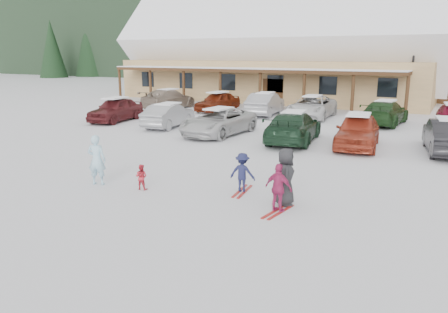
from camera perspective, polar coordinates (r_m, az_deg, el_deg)
The scene contains 23 objects.
ground at distance 13.66m, azimuth -3.12°, elevation -4.80°, with size 160.00×160.00×0.00m, color white.
day_lodge at distance 42.09m, azimuth 6.53°, elevation 12.82°, with size 29.12×12.50×10.38m.
lamp_post at distance 35.88m, azimuth 23.49°, elevation 11.47°, with size 0.50×0.25×6.70m.
conifer_0 at distance 52.58m, azimuth -10.54°, elevation 14.67°, with size 4.40×4.40×10.20m.
conifer_2 at distance 64.63m, azimuth -6.55°, elevation 15.53°, with size 5.28×5.28×12.24m.
adult_skier at distance 14.92m, azimuth -16.28°, elevation -0.43°, with size 0.61×0.40×1.67m, color #A8D8EC.
toddler_red at distance 14.15m, azimuth -10.75°, elevation -2.63°, with size 0.40×0.31×0.83m, color red.
child_navy at distance 13.62m, azimuth 2.42°, elevation -2.11°, with size 0.80×0.46×1.25m, color #191D42.
skis_child_navy at distance 13.79m, azimuth 2.40°, elevation -4.55°, with size 0.20×1.40×0.03m, color #A11A17.
child_magenta at distance 11.94m, azimuth 7.14°, elevation -4.13°, with size 0.80×0.33×1.37m, color #AC285D.
skis_child_magenta at distance 12.15m, azimuth 7.05°, elevation -7.15°, with size 0.20×1.40×0.03m, color #A11A17.
bystander_dark at distance 12.50m, azimuth 8.03°, elevation -2.65°, with size 0.81×0.53×1.67m, color #252527.
parked_car_0 at distance 28.86m, azimuth -13.96°, elevation 5.97°, with size 1.77×4.40×1.50m, color maroon.
parked_car_1 at distance 25.97m, azimuth -7.27°, elevation 5.35°, with size 1.47×4.21×1.39m, color #98999C.
parked_car_2 at distance 23.29m, azimuth -0.70°, elevation 4.58°, with size 2.35×5.10×1.42m, color silver.
parked_car_3 at distance 21.60m, azimuth 9.07°, elevation 3.84°, with size 2.10×5.17×1.50m, color #1A3722.
parked_car_4 at distance 21.03m, azimuth 17.06°, elevation 3.23°, with size 1.82×4.53×1.54m, color #AA3A23.
parked_car_5 at distance 21.19m, azimuth 27.18°, elevation 2.37°, with size 1.61×4.61×1.52m, color black.
parked_car_7 at distance 34.69m, azimuth -7.25°, elevation 7.46°, with size 2.15×5.28×1.53m, color gray.
parked_car_8 at distance 32.87m, azimuth -0.84°, elevation 7.16°, with size 1.70×4.23×1.44m, color maroon.
parked_car_9 at distance 31.05m, azimuth 5.41°, elevation 6.86°, with size 1.66×4.75×1.56m, color #9D9DA2.
parked_car_10 at distance 30.01m, azimuth 11.42°, elevation 6.36°, with size 2.48×5.38×1.49m, color silver.
parked_car_11 at distance 28.37m, azimuth 20.26°, elevation 5.39°, with size 2.06×5.06×1.47m, color #1E401B.
Camera 1 is at (6.83, -11.05, 4.24)m, focal length 35.00 mm.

